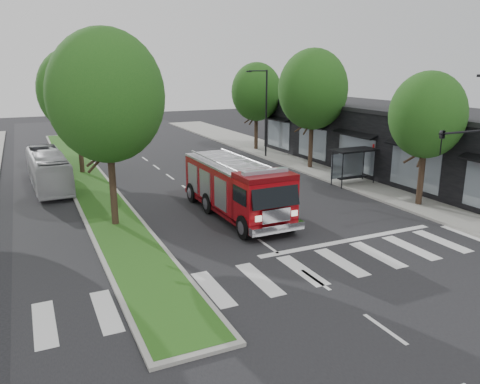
# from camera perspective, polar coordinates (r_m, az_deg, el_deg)

# --- Properties ---
(ground) EXTENTS (140.00, 140.00, 0.00)m
(ground) POSITION_cam_1_polar(r_m,az_deg,el_deg) (22.34, 3.42, -6.62)
(ground) COLOR black
(ground) RESTS_ON ground
(sidewalk_right) EXTENTS (5.00, 80.00, 0.15)m
(sidewalk_right) POSITION_cam_1_polar(r_m,az_deg,el_deg) (36.98, 13.20, 1.86)
(sidewalk_right) COLOR gray
(sidewalk_right) RESTS_ON ground
(median) EXTENTS (3.00, 50.00, 0.15)m
(median) POSITION_cam_1_polar(r_m,az_deg,el_deg) (37.36, -18.27, 1.63)
(median) COLOR gray
(median) RESTS_ON ground
(storefront_row) EXTENTS (8.00, 30.00, 5.00)m
(storefront_row) POSITION_cam_1_polar(r_m,az_deg,el_deg) (39.45, 18.61, 5.87)
(storefront_row) COLOR black
(storefront_row) RESTS_ON ground
(bus_shelter) EXTENTS (3.20, 1.60, 2.61)m
(bus_shelter) POSITION_cam_1_polar(r_m,az_deg,el_deg) (34.38, 13.57, 4.21)
(bus_shelter) COLOR black
(bus_shelter) RESTS_ON ground
(tree_right_near) EXTENTS (4.40, 4.40, 8.05)m
(tree_right_near) POSITION_cam_1_polar(r_m,az_deg,el_deg) (29.62, 21.87, 8.67)
(tree_right_near) COLOR black
(tree_right_near) RESTS_ON ground
(tree_right_mid) EXTENTS (5.60, 5.60, 9.72)m
(tree_right_mid) POSITION_cam_1_polar(r_m,az_deg,el_deg) (38.76, 8.88, 12.25)
(tree_right_mid) COLOR black
(tree_right_mid) RESTS_ON ground
(tree_right_far) EXTENTS (5.00, 5.00, 8.73)m
(tree_right_far) POSITION_cam_1_polar(r_m,az_deg,el_deg) (47.44, 2.01, 12.09)
(tree_right_far) COLOR black
(tree_right_far) RESTS_ON ground
(tree_median_near) EXTENTS (5.80, 5.80, 10.16)m
(tree_median_near) POSITION_cam_1_polar(r_m,az_deg,el_deg) (24.60, -15.98, 11.15)
(tree_median_near) COLOR black
(tree_median_near) RESTS_ON ground
(tree_median_far) EXTENTS (5.60, 5.60, 9.72)m
(tree_median_far) POSITION_cam_1_polar(r_m,az_deg,el_deg) (38.49, -19.44, 11.58)
(tree_median_far) COLOR black
(tree_median_far) RESTS_ON ground
(streetlight_right_far) EXTENTS (2.11, 0.20, 8.00)m
(streetlight_right_far) POSITION_cam_1_polar(r_m,az_deg,el_deg) (43.46, 3.04, 10.02)
(streetlight_right_far) COLOR black
(streetlight_right_far) RESTS_ON ground
(fire_engine) EXTENTS (3.08, 9.64, 3.33)m
(fire_engine) POSITION_cam_1_polar(r_m,az_deg,el_deg) (26.44, -0.50, 0.48)
(fire_engine) COLOR #570408
(fire_engine) RESTS_ON ground
(city_bus) EXTENTS (2.56, 9.32, 2.57)m
(city_bus) POSITION_cam_1_polar(r_m,az_deg,el_deg) (35.33, -22.33, 2.53)
(city_bus) COLOR silver
(city_bus) RESTS_ON ground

